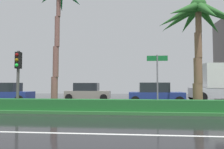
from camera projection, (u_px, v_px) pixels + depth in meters
name	position (u px, v px, depth m)	size (l,w,h in m)	color
ground_plane	(122.00, 109.00, 13.27)	(90.00, 42.00, 0.10)	black
near_lane_divider_stripe	(114.00, 134.00, 6.31)	(81.00, 0.14, 0.01)	white
median_strip	(122.00, 109.00, 12.29)	(85.50, 4.00, 0.15)	#2D6B33
median_hedge	(121.00, 105.00, 10.91)	(76.50, 0.70, 0.60)	#1E6028
palm_tree_mid_left	(59.00, 0.00, 12.58)	(3.66, 3.58, 8.09)	brown
palm_tree_centre_left	(198.00, 22.00, 11.65)	(4.82, 4.81, 6.45)	brown
traffic_signal_median_left	(18.00, 69.00, 11.63)	(0.28, 0.43, 3.37)	#4C4C47
street_name_sign	(157.00, 75.00, 10.70)	(1.10, 0.08, 3.00)	slate
car_in_traffic_leading	(6.00, 93.00, 17.37)	(4.30, 2.02, 1.72)	navy
car_in_traffic_second	(88.00, 92.00, 19.70)	(4.30, 2.02, 1.72)	gray
car_in_traffic_third	(155.00, 94.00, 16.12)	(4.30, 2.02, 1.72)	navy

